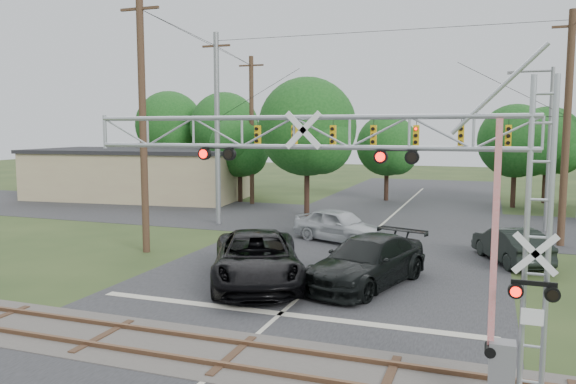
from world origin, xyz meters
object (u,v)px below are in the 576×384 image
(traffic_signal_span, at_px, (390,131))
(commercial_building, at_px, (140,174))
(streetlight, at_px, (546,141))
(sedan_silver, at_px, (339,225))
(pickup_black, at_px, (257,259))
(crossing_gantry, at_px, (381,198))
(car_dark, at_px, (367,262))

(traffic_signal_span, xyz_separation_m, commercial_building, (-22.52, 9.52, -3.62))
(commercial_building, distance_m, streetlight, 31.22)
(sedan_silver, distance_m, commercial_building, 23.91)
(traffic_signal_span, xyz_separation_m, streetlight, (8.06, 4.05, -0.54))
(pickup_black, xyz_separation_m, streetlight, (11.03, 15.53, 4.19))
(traffic_signal_span, bearing_deg, streetlight, 26.67)
(crossing_gantry, distance_m, pickup_black, 9.65)
(pickup_black, height_order, sedan_silver, pickup_black)
(car_dark, relative_size, streetlight, 0.67)
(traffic_signal_span, distance_m, pickup_black, 12.76)
(crossing_gantry, xyz_separation_m, pickup_black, (-5.89, 6.88, -3.34))
(traffic_signal_span, relative_size, pickup_black, 2.79)
(pickup_black, distance_m, streetlight, 19.50)
(streetlight, bearing_deg, commercial_building, 169.87)
(commercial_building, bearing_deg, pickup_black, -52.69)
(crossing_gantry, distance_m, streetlight, 23.01)
(crossing_gantry, xyz_separation_m, commercial_building, (-25.44, 27.87, -2.23))
(pickup_black, bearing_deg, sedan_silver, 59.72)
(sedan_silver, relative_size, streetlight, 0.55)
(pickup_black, distance_m, commercial_building, 28.71)
(sedan_silver, bearing_deg, pickup_black, -162.83)
(sedan_silver, distance_m, streetlight, 12.92)
(car_dark, distance_m, streetlight, 16.55)
(crossing_gantry, relative_size, pickup_black, 1.58)
(crossing_gantry, height_order, car_dark, crossing_gantry)
(car_dark, height_order, streetlight, streetlight)
(crossing_gantry, bearing_deg, traffic_signal_span, 99.04)
(commercial_building, bearing_deg, traffic_signal_span, -28.56)
(car_dark, relative_size, commercial_building, 0.34)
(crossing_gantry, relative_size, sedan_silver, 2.17)
(pickup_black, height_order, streetlight, streetlight)
(crossing_gantry, relative_size, traffic_signal_span, 0.57)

